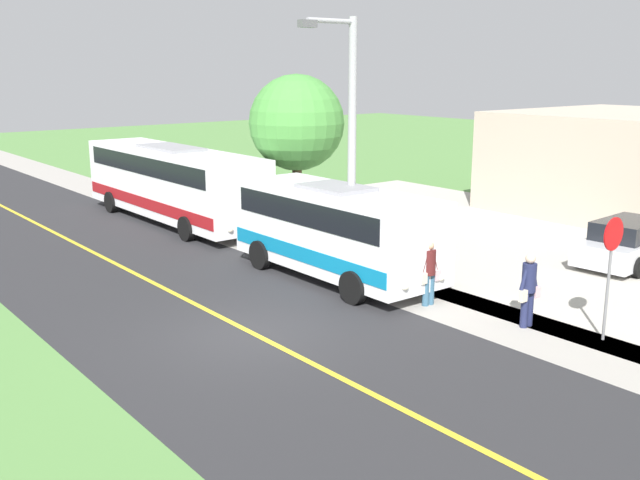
{
  "coord_description": "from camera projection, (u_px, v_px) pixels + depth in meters",
  "views": [
    {
      "loc": [
        8.78,
        13.64,
        6.11
      ],
      "look_at": [
        -3.5,
        -1.85,
        1.4
      ],
      "focal_mm": 40.86,
      "sensor_mm": 36.0,
      "label": 1
    }
  ],
  "objects": [
    {
      "name": "sidewalk",
      "position": [
        409.0,
        292.0,
        20.26
      ],
      "size": [
        2.4,
        100.0,
        0.01
      ],
      "primitive_type": "cube",
      "color": "#9E9991",
      "rests_on": "ground"
    },
    {
      "name": "pedestrian_waiting",
      "position": [
        429.0,
        271.0,
        18.96
      ],
      "size": [
        0.72,
        0.34,
        1.73
      ],
      "color": "#335972",
      "rests_on": "ground"
    },
    {
      "name": "stop_sign",
      "position": [
        611.0,
        257.0,
        16.27
      ],
      "size": [
        0.76,
        0.07,
        2.88
      ],
      "color": "slate",
      "rests_on": "ground"
    },
    {
      "name": "tree_curbside",
      "position": [
        297.0,
        123.0,
        26.87
      ],
      "size": [
        3.54,
        3.54,
        5.88
      ],
      "color": "#4C3826",
      "rests_on": "ground"
    },
    {
      "name": "parked_car_near",
      "position": [
        630.0,
        243.0,
        22.98
      ],
      "size": [
        4.51,
        2.25,
        1.45
      ],
      "color": "silver",
      "rests_on": "ground"
    },
    {
      "name": "road_centre_line",
      "position": [
        252.0,
        333.0,
        17.12
      ],
      "size": [
        0.16,
        100.0,
        0.0
      ],
      "primitive_type": "cube",
      "color": "gold",
      "rests_on": "ground"
    },
    {
      "name": "street_light_pole",
      "position": [
        349.0,
        138.0,
        20.83
      ],
      "size": [
        1.97,
        0.24,
        7.47
      ],
      "color": "#9E9EA3",
      "rests_on": "ground"
    },
    {
      "name": "pedestrian_with_bags",
      "position": [
        529.0,
        287.0,
        17.35
      ],
      "size": [
        0.72,
        0.34,
        1.82
      ],
      "color": "#1E2347",
      "rests_on": "ground"
    },
    {
      "name": "ground_plane",
      "position": [
        252.0,
        333.0,
        17.12
      ],
      "size": [
        120.0,
        120.0,
        0.0
      ],
      "primitive_type": "plane",
      "color": "#548442"
    },
    {
      "name": "road_surface",
      "position": [
        252.0,
        333.0,
        17.12
      ],
      "size": [
        8.0,
        100.0,
        0.01
      ],
      "primitive_type": "cube",
      "color": "#28282B",
      "rests_on": "ground"
    },
    {
      "name": "transit_bus_rear",
      "position": [
        172.0,
        180.0,
        29.18
      ],
      "size": [
        2.75,
        11.01,
        3.05
      ],
      "color": "white",
      "rests_on": "ground"
    },
    {
      "name": "shuttle_bus_front",
      "position": [
        336.0,
        227.0,
        21.32
      ],
      "size": [
        2.69,
        7.2,
        2.77
      ],
      "color": "white",
      "rests_on": "ground"
    }
  ]
}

